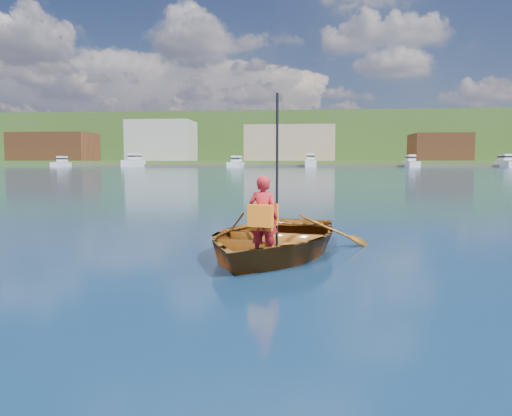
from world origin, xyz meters
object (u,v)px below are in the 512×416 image
child_paddler (263,216)px  marina_yachts (280,163)px  rowboat (272,238)px  dock (303,166)px

child_paddler → marina_yachts: size_ratio=0.02×
rowboat → child_paddler: 1.01m
rowboat → marina_yachts: marina_yachts is taller
rowboat → child_paddler: (-0.06, -0.91, 0.44)m
dock → marina_yachts: bearing=-145.9°
child_paddler → marina_yachts: (-6.80, 144.68, 0.71)m
dock → rowboat: bearing=-90.0°
dock → child_paddler: bearing=-90.0°
child_paddler → dock: (0.11, 149.36, -0.28)m
rowboat → marina_yachts: bearing=92.7°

